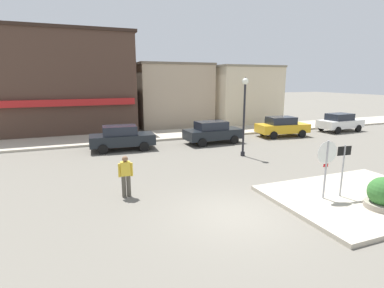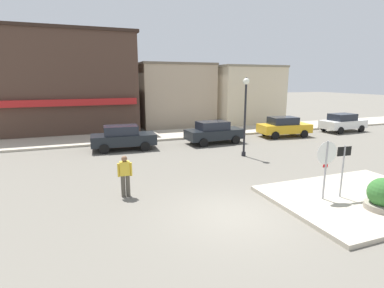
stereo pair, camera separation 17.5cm
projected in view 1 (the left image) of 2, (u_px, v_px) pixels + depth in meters
ground_plane at (235, 215)px, 9.90m from camera, size 160.00×160.00×0.00m
sidewalk_corner at (360, 197)px, 11.21m from camera, size 6.40×4.80×0.15m
kerb_far at (141, 136)px, 23.26m from camera, size 80.00×4.00×0.15m
stop_sign at (326, 162)px, 10.68m from camera, size 0.82×0.09×2.30m
one_way_sign at (343, 165)px, 10.91m from camera, size 0.60×0.07×2.10m
planter at (383, 196)px, 10.03m from camera, size 1.10×1.10×1.23m
lamp_post at (244, 105)px, 17.04m from camera, size 0.36×0.36×4.54m
parked_car_nearest at (122, 137)px, 18.98m from camera, size 4.10×2.08×1.56m
parked_car_second at (213, 132)px, 20.98m from camera, size 4.06×1.99×1.56m
parked_car_third at (282, 126)px, 23.52m from camera, size 4.16×2.20×1.56m
parked_car_fourth at (340, 122)px, 25.85m from camera, size 4.08×2.04×1.56m
pedestrian_crossing_near at (126, 175)px, 11.31m from camera, size 0.56×0.25×1.61m
building_corner_shop at (61, 83)px, 25.80m from camera, size 11.89×8.35×8.30m
building_storefront_left_near at (171, 95)px, 29.29m from camera, size 6.98×5.95×5.91m
building_storefront_left_mid at (241, 95)px, 30.89m from camera, size 6.69×5.67×5.76m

